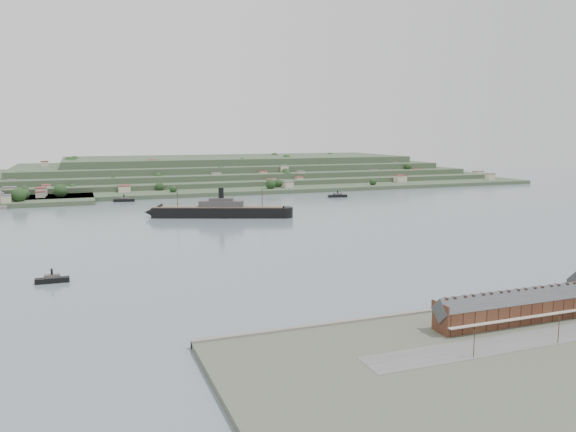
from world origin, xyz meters
name	(u,v)px	position (x,y,z in m)	size (l,w,h in m)	color
ground	(324,237)	(0.00, 0.00, 0.00)	(1400.00, 1400.00, 0.00)	slate
terrace_row	(512,308)	(-10.00, -168.02, 6.84)	(55.60, 9.80, 11.07)	#4C271B
far_peninsula	(217,172)	(27.91, 393.10, 11.88)	(760.00, 309.00, 30.00)	#324830
steamship	(215,211)	(-44.06, 99.46, 4.90)	(105.97, 49.61, 26.53)	black
tugboat	(52,279)	(-150.72, -55.67, 1.48)	(13.64, 4.07, 6.09)	black
ferry_west	(124,200)	(-99.74, 221.76, 1.66)	(19.08, 8.82, 6.91)	black
ferry_east	(338,196)	(97.44, 184.55, 1.66)	(19.00, 8.05, 6.91)	black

